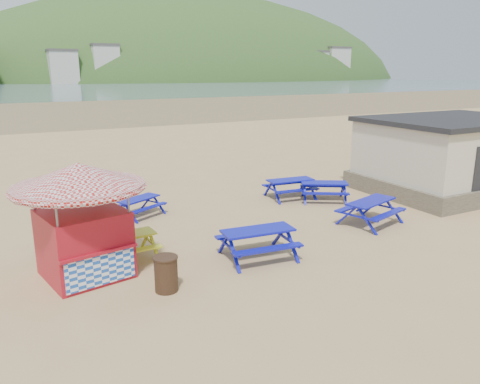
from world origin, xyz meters
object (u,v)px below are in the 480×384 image
picnic_table_yellow (124,247)px  amenity_block (452,154)px  litter_bin (166,274)px  ice_cream_kiosk (81,206)px  picnic_table_blue_a (139,207)px  picnic_table_blue_b (324,191)px

picnic_table_yellow → amenity_block: size_ratio=0.25×
amenity_block → litter_bin: bearing=-166.1°
litter_bin → amenity_block: (14.29, 3.55, 1.13)m
picnic_table_yellow → ice_cream_kiosk: bearing=-157.3°
ice_cream_kiosk → litter_bin: 2.75m
picnic_table_blue_a → litter_bin: (-1.11, -6.14, 0.11)m
picnic_table_blue_b → amenity_block: (6.03, -1.08, 1.19)m
picnic_table_blue_b → litter_bin: size_ratio=2.66×
litter_bin → picnic_table_blue_b: bearing=29.3°
picnic_table_blue_b → litter_bin: (-8.26, -4.63, 0.06)m
picnic_table_yellow → ice_cream_kiosk: 1.94m
picnic_table_blue_a → picnic_table_yellow: size_ratio=1.09×
picnic_table_blue_a → picnic_table_yellow: picnic_table_yellow is taller
picnic_table_blue_b → ice_cream_kiosk: (-9.78, -2.83, 1.47)m
picnic_table_yellow → litter_bin: bearing=-83.8°
picnic_table_blue_a → ice_cream_kiosk: ice_cream_kiosk is taller
picnic_table_yellow → ice_cream_kiosk: (-1.11, -0.55, 1.48)m
picnic_table_blue_a → picnic_table_blue_b: bearing=-39.4°
ice_cream_kiosk → picnic_table_blue_a: bearing=47.5°
litter_bin → ice_cream_kiosk: bearing=130.2°
ice_cream_kiosk → amenity_block: (15.81, 1.74, -0.28)m
picnic_table_yellow → amenity_block: (14.70, 1.19, 1.20)m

